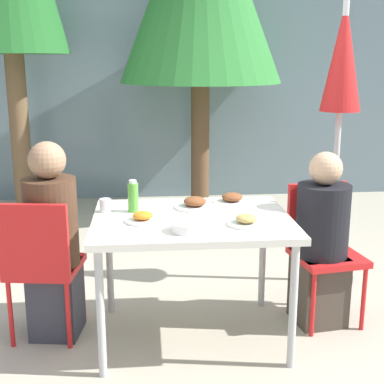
{
  "coord_description": "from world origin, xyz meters",
  "views": [
    {
      "loc": [
        -0.26,
        -2.95,
        1.64
      ],
      "look_at": [
        0.0,
        0.0,
        0.91
      ],
      "focal_mm": 50.0,
      "sensor_mm": 36.0,
      "label": 1
    }
  ],
  "objects_px": {
    "bottle": "(133,197)",
    "drinking_cup": "(106,205)",
    "chair_right": "(322,241)",
    "salad_bowl": "(188,227)",
    "person_left": "(53,245)",
    "person_right": "(321,244)",
    "chair_left": "(41,259)",
    "closed_umbrella": "(341,83)"
  },
  "relations": [
    {
      "from": "person_right",
      "to": "bottle",
      "type": "xyz_separation_m",
      "value": [
        -1.16,
        0.02,
        0.33
      ]
    },
    {
      "from": "chair_left",
      "to": "bottle",
      "type": "distance_m",
      "value": 0.65
    },
    {
      "from": "bottle",
      "to": "chair_right",
      "type": "bearing_deg",
      "value": 2.99
    },
    {
      "from": "chair_right",
      "to": "salad_bowl",
      "type": "xyz_separation_m",
      "value": [
        -0.9,
        -0.47,
        0.27
      ]
    },
    {
      "from": "person_right",
      "to": "salad_bowl",
      "type": "relative_size",
      "value": 6.17
    },
    {
      "from": "chair_left",
      "to": "chair_right",
      "type": "bearing_deg",
      "value": 13.38
    },
    {
      "from": "salad_bowl",
      "to": "chair_right",
      "type": "bearing_deg",
      "value": 27.46
    },
    {
      "from": "person_left",
      "to": "chair_right",
      "type": "bearing_deg",
      "value": 11.13
    },
    {
      "from": "chair_left",
      "to": "chair_right",
      "type": "height_order",
      "value": "same"
    },
    {
      "from": "chair_right",
      "to": "person_right",
      "type": "bearing_deg",
      "value": 58.02
    },
    {
      "from": "bottle",
      "to": "drinking_cup",
      "type": "height_order",
      "value": "bottle"
    },
    {
      "from": "person_right",
      "to": "bottle",
      "type": "distance_m",
      "value": 1.21
    },
    {
      "from": "chair_left",
      "to": "drinking_cup",
      "type": "relative_size",
      "value": 10.85
    },
    {
      "from": "person_left",
      "to": "person_right",
      "type": "xyz_separation_m",
      "value": [
        1.64,
        0.01,
        -0.05
      ]
    },
    {
      "from": "chair_left",
      "to": "person_right",
      "type": "relative_size",
      "value": 0.79
    },
    {
      "from": "person_left",
      "to": "chair_right",
      "type": "xyz_separation_m",
      "value": [
        1.68,
        0.1,
        -0.06
      ]
    },
    {
      "from": "chair_left",
      "to": "closed_umbrella",
      "type": "xyz_separation_m",
      "value": [
        2.0,
        0.71,
        0.97
      ]
    },
    {
      "from": "chair_left",
      "to": "drinking_cup",
      "type": "xyz_separation_m",
      "value": [
        0.38,
        0.11,
        0.28
      ]
    },
    {
      "from": "drinking_cup",
      "to": "bottle",
      "type": "bearing_deg",
      "value": -2.49
    },
    {
      "from": "drinking_cup",
      "to": "person_left",
      "type": "bearing_deg",
      "value": -172.62
    },
    {
      "from": "chair_left",
      "to": "person_left",
      "type": "distance_m",
      "value": 0.11
    },
    {
      "from": "closed_umbrella",
      "to": "drinking_cup",
      "type": "relative_size",
      "value": 25.45
    },
    {
      "from": "chair_left",
      "to": "salad_bowl",
      "type": "xyz_separation_m",
      "value": [
        0.84,
        -0.3,
        0.27
      ]
    },
    {
      "from": "closed_umbrella",
      "to": "bottle",
      "type": "height_order",
      "value": "closed_umbrella"
    },
    {
      "from": "chair_left",
      "to": "person_left",
      "type": "height_order",
      "value": "person_left"
    },
    {
      "from": "chair_left",
      "to": "drinking_cup",
      "type": "bearing_deg",
      "value": 24.59
    },
    {
      "from": "bottle",
      "to": "chair_left",
      "type": "bearing_deg",
      "value": -168.9
    },
    {
      "from": "person_left",
      "to": "bottle",
      "type": "bearing_deg",
      "value": 11.86
    },
    {
      "from": "chair_right",
      "to": "drinking_cup",
      "type": "distance_m",
      "value": 1.39
    },
    {
      "from": "person_left",
      "to": "person_right",
      "type": "distance_m",
      "value": 1.64
    },
    {
      "from": "closed_umbrella",
      "to": "salad_bowl",
      "type": "bearing_deg",
      "value": -138.9
    },
    {
      "from": "person_right",
      "to": "drinking_cup",
      "type": "bearing_deg",
      "value": -9.86
    },
    {
      "from": "person_left",
      "to": "closed_umbrella",
      "type": "bearing_deg",
      "value": 26.11
    },
    {
      "from": "chair_right",
      "to": "salad_bowl",
      "type": "height_order",
      "value": "chair_right"
    },
    {
      "from": "drinking_cup",
      "to": "chair_right",
      "type": "bearing_deg",
      "value": 2.33
    },
    {
      "from": "person_right",
      "to": "bottle",
      "type": "bearing_deg",
      "value": -9.7
    },
    {
      "from": "chair_left",
      "to": "person_left",
      "type": "bearing_deg",
      "value": 58.02
    },
    {
      "from": "closed_umbrella",
      "to": "person_left",
      "type": "bearing_deg",
      "value": -161.73
    },
    {
      "from": "chair_left",
      "to": "person_right",
      "type": "xyz_separation_m",
      "value": [
        1.7,
        0.08,
        0.01
      ]
    },
    {
      "from": "drinking_cup",
      "to": "salad_bowl",
      "type": "height_order",
      "value": "drinking_cup"
    },
    {
      "from": "closed_umbrella",
      "to": "salad_bowl",
      "type": "relative_size",
      "value": 11.42
    },
    {
      "from": "person_left",
      "to": "closed_umbrella",
      "type": "height_order",
      "value": "closed_umbrella"
    }
  ]
}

